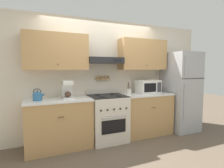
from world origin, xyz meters
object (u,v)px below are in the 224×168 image
Objects in this scene: stove_range at (108,118)px; microwave at (148,87)px; tea_kettle at (37,96)px; utensil_crock at (129,91)px; coffee_maker at (67,89)px; refrigerator at (180,91)px.

microwave reaches higher than stove_range.
tea_kettle is 1.82m from utensil_crock.
coffee_maker reaches higher than stove_range.
refrigerator reaches higher than utensil_crock.
refrigerator reaches higher than coffee_maker.
coffee_maker reaches higher than utensil_crock.
stove_range is 4.81× the size of tea_kettle.
stove_range is at bearing -179.14° from utensil_crock.
coffee_maker is at bearing 177.96° from refrigerator.
coffee_maker reaches higher than microwave.
refrigerator reaches higher than tea_kettle.
stove_range is at bearing -178.57° from microwave.
utensil_crock reaches higher than tea_kettle.
coffee_maker is at bearing 178.45° from utensil_crock.
coffee_maker is (-0.80, 0.04, 0.63)m from stove_range.
utensil_crock is at bearing 177.51° from refrigerator.
tea_kettle is at bearing 178.92° from refrigerator.
utensil_crock is (1.29, -0.03, -0.10)m from coffee_maker.
microwave is (1.01, 0.03, 0.61)m from stove_range.
stove_range is at bearing -0.32° from tea_kettle.
tea_kettle is 0.77× the size of utensil_crock.
tea_kettle is (-3.22, 0.06, 0.08)m from refrigerator.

